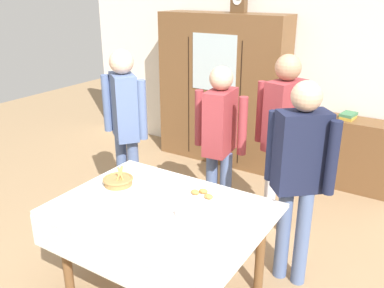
# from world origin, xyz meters

# --- Properties ---
(ground_plane) EXTENTS (12.00, 12.00, 0.00)m
(ground_plane) POSITION_xyz_m (0.00, 0.00, 0.00)
(ground_plane) COLOR #997A56
(ground_plane) RESTS_ON ground
(back_wall) EXTENTS (6.40, 0.10, 2.70)m
(back_wall) POSITION_xyz_m (0.00, 2.65, 1.35)
(back_wall) COLOR silver
(back_wall) RESTS_ON ground
(dining_table) EXTENTS (1.49, 1.07, 0.74)m
(dining_table) POSITION_xyz_m (0.00, -0.23, 0.64)
(dining_table) COLOR brown
(dining_table) RESTS_ON ground
(wall_cabinet) EXTENTS (1.67, 0.46, 1.90)m
(wall_cabinet) POSITION_xyz_m (-0.90, 2.35, 0.95)
(wall_cabinet) COLOR brown
(wall_cabinet) RESTS_ON ground
(mantel_clock) EXTENTS (0.18, 0.11, 0.24)m
(mantel_clock) POSITION_xyz_m (-0.71, 2.35, 2.02)
(mantel_clock) COLOR brown
(mantel_clock) RESTS_ON wall_cabinet
(bookshelf_low) EXTENTS (1.18, 0.35, 0.81)m
(bookshelf_low) POSITION_xyz_m (0.67, 2.41, 0.41)
(bookshelf_low) COLOR brown
(bookshelf_low) RESTS_ON ground
(book_stack) EXTENTS (0.17, 0.23, 0.07)m
(book_stack) POSITION_xyz_m (0.67, 2.41, 0.85)
(book_stack) COLOR #B29333
(book_stack) RESTS_ON bookshelf_low
(tea_cup_far_left) EXTENTS (0.13, 0.13, 0.06)m
(tea_cup_far_left) POSITION_xyz_m (0.19, -0.24, 0.77)
(tea_cup_far_left) COLOR white
(tea_cup_far_left) RESTS_ON dining_table
(tea_cup_front_edge) EXTENTS (0.13, 0.13, 0.06)m
(tea_cup_front_edge) POSITION_xyz_m (-0.09, -0.51, 0.76)
(tea_cup_front_edge) COLOR white
(tea_cup_front_edge) RESTS_ON dining_table
(tea_cup_mid_left) EXTENTS (0.13, 0.13, 0.06)m
(tea_cup_mid_left) POSITION_xyz_m (-0.16, -0.26, 0.77)
(tea_cup_mid_left) COLOR white
(tea_cup_mid_left) RESTS_ON dining_table
(bread_basket) EXTENTS (0.24, 0.24, 0.16)m
(bread_basket) POSITION_xyz_m (-0.50, -0.09, 0.77)
(bread_basket) COLOR #9E7542
(bread_basket) RESTS_ON dining_table
(pastry_plate) EXTENTS (0.28, 0.28, 0.05)m
(pastry_plate) POSITION_xyz_m (0.17, 0.07, 0.75)
(pastry_plate) COLOR white
(pastry_plate) RESTS_ON dining_table
(spoon_mid_right) EXTENTS (0.12, 0.02, 0.01)m
(spoon_mid_right) POSITION_xyz_m (0.40, -0.40, 0.74)
(spoon_mid_right) COLOR silver
(spoon_mid_right) RESTS_ON dining_table
(spoon_far_left) EXTENTS (0.12, 0.02, 0.01)m
(spoon_far_left) POSITION_xyz_m (0.45, -0.19, 0.74)
(spoon_far_left) COLOR silver
(spoon_far_left) RESTS_ON dining_table
(person_behind_table_right) EXTENTS (0.52, 0.40, 1.67)m
(person_behind_table_right) POSITION_xyz_m (0.38, 1.11, 1.02)
(person_behind_table_right) COLOR silver
(person_behind_table_right) RESTS_ON ground
(person_by_cabinet) EXTENTS (0.52, 0.39, 1.61)m
(person_by_cabinet) POSITION_xyz_m (0.75, 0.46, 0.98)
(person_by_cabinet) COLOR slate
(person_by_cabinet) RESTS_ON ground
(person_behind_table_left) EXTENTS (0.52, 0.38, 1.67)m
(person_behind_table_left) POSITION_xyz_m (-1.00, 0.59, 1.02)
(person_behind_table_left) COLOR slate
(person_behind_table_left) RESTS_ON ground
(person_near_right_end) EXTENTS (0.52, 0.38, 1.56)m
(person_near_right_end) POSITION_xyz_m (-0.11, 0.85, 0.95)
(person_near_right_end) COLOR slate
(person_near_right_end) RESTS_ON ground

